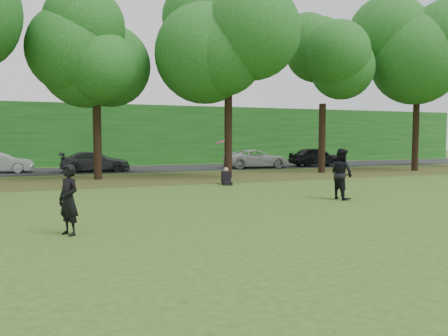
% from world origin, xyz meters
% --- Properties ---
extents(ground, '(120.00, 120.00, 0.00)m').
position_xyz_m(ground, '(0.00, 0.00, 0.00)').
color(ground, '#2B4816').
rests_on(ground, ground).
extents(leaf_litter, '(60.00, 7.00, 0.01)m').
position_xyz_m(leaf_litter, '(0.00, 13.00, 0.01)').
color(leaf_litter, '#463D19').
rests_on(leaf_litter, ground).
extents(street, '(70.00, 7.00, 0.02)m').
position_xyz_m(street, '(0.00, 21.00, 0.01)').
color(street, black).
rests_on(street, ground).
extents(far_hedge, '(70.00, 3.00, 5.00)m').
position_xyz_m(far_hedge, '(0.00, 27.00, 2.50)').
color(far_hedge, '#164D17').
rests_on(far_hedge, ground).
extents(player_left, '(0.66, 0.72, 1.66)m').
position_xyz_m(player_left, '(-4.82, 0.04, 0.83)').
color(player_left, black).
rests_on(player_left, ground).
extents(player_right, '(0.80, 0.98, 1.88)m').
position_xyz_m(player_right, '(4.74, 2.76, 0.94)').
color(player_right, black).
rests_on(player_right, ground).
extents(parked_cars, '(34.53, 3.55, 1.49)m').
position_xyz_m(parked_cars, '(1.29, 19.46, 0.70)').
color(parked_cars, black).
rests_on(parked_cars, street).
extents(frisbee, '(0.37, 0.38, 0.14)m').
position_xyz_m(frisbee, '(-0.63, 1.16, 2.14)').
color(frisbee, '#FD1577').
rests_on(frisbee, ground).
extents(seated_person, '(0.52, 0.79, 0.83)m').
position_xyz_m(seated_person, '(2.59, 8.96, 0.31)').
color(seated_person, black).
rests_on(seated_person, ground).
extents(tree_line, '(55.30, 7.90, 12.31)m').
position_xyz_m(tree_line, '(-0.34, 12.94, 7.84)').
color(tree_line, black).
rests_on(tree_line, ground).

